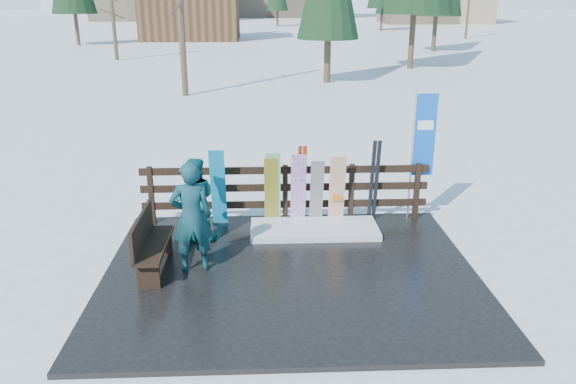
{
  "coord_description": "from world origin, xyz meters",
  "views": [
    {
      "loc": [
        -0.4,
        -8.15,
        4.28
      ],
      "look_at": [
        0.0,
        1.0,
        1.1
      ],
      "focal_mm": 35.0,
      "sensor_mm": 36.0,
      "label": 1
    }
  ],
  "objects_px": {
    "bench": "(150,242)",
    "snowboard_0": "(218,188)",
    "snowboard_1": "(273,189)",
    "snowboard_5": "(337,190)",
    "snowboard_4": "(317,192)",
    "rental_flag": "(422,140)",
    "person_front": "(191,217)",
    "snowboard_3": "(298,189)",
    "snowboard_2": "(271,191)",
    "person_back": "(195,200)"
  },
  "relations": [
    {
      "from": "snowboard_1",
      "to": "snowboard_2",
      "type": "distance_m",
      "value": 0.06
    },
    {
      "from": "snowboard_0",
      "to": "person_back",
      "type": "height_order",
      "value": "snowboard_0"
    },
    {
      "from": "person_back",
      "to": "snowboard_3",
      "type": "bearing_deg",
      "value": -165.99
    },
    {
      "from": "bench",
      "to": "snowboard_4",
      "type": "bearing_deg",
      "value": 32.91
    },
    {
      "from": "snowboard_3",
      "to": "snowboard_5",
      "type": "bearing_deg",
      "value": 0.0
    },
    {
      "from": "rental_flag",
      "to": "person_front",
      "type": "distance_m",
      "value": 4.74
    },
    {
      "from": "snowboard_0",
      "to": "person_back",
      "type": "bearing_deg",
      "value": -120.53
    },
    {
      "from": "snowboard_5",
      "to": "snowboard_1",
      "type": "bearing_deg",
      "value": -180.0
    },
    {
      "from": "snowboard_1",
      "to": "person_back",
      "type": "distance_m",
      "value": 1.55
    },
    {
      "from": "person_back",
      "to": "snowboard_5",
      "type": "bearing_deg",
      "value": -170.97
    },
    {
      "from": "snowboard_2",
      "to": "snowboard_5",
      "type": "height_order",
      "value": "snowboard_5"
    },
    {
      "from": "snowboard_3",
      "to": "person_back",
      "type": "height_order",
      "value": "person_back"
    },
    {
      "from": "snowboard_1",
      "to": "snowboard_4",
      "type": "xyz_separation_m",
      "value": [
        0.84,
        0.0,
        -0.09
      ]
    },
    {
      "from": "rental_flag",
      "to": "person_front",
      "type": "height_order",
      "value": "rental_flag"
    },
    {
      "from": "rental_flag",
      "to": "snowboard_3",
      "type": "bearing_deg",
      "value": -173.56
    },
    {
      "from": "snowboard_4",
      "to": "person_back",
      "type": "distance_m",
      "value": 2.34
    },
    {
      "from": "snowboard_1",
      "to": "snowboard_2",
      "type": "bearing_deg",
      "value": 180.0
    },
    {
      "from": "rental_flag",
      "to": "person_front",
      "type": "relative_size",
      "value": 1.42
    },
    {
      "from": "snowboard_3",
      "to": "snowboard_2",
      "type": "bearing_deg",
      "value": 180.0
    },
    {
      "from": "snowboard_3",
      "to": "person_front",
      "type": "relative_size",
      "value": 0.81
    },
    {
      "from": "snowboard_1",
      "to": "person_front",
      "type": "height_order",
      "value": "person_front"
    },
    {
      "from": "snowboard_0",
      "to": "snowboard_5",
      "type": "xyz_separation_m",
      "value": [
        2.27,
        0.0,
        -0.08
      ]
    },
    {
      "from": "snowboard_3",
      "to": "snowboard_5",
      "type": "height_order",
      "value": "snowboard_3"
    },
    {
      "from": "bench",
      "to": "person_front",
      "type": "relative_size",
      "value": 0.82
    },
    {
      "from": "snowboard_1",
      "to": "snowboard_5",
      "type": "relative_size",
      "value": 1.07
    },
    {
      "from": "snowboard_5",
      "to": "snowboard_4",
      "type": "bearing_deg",
      "value": 180.0
    },
    {
      "from": "snowboard_3",
      "to": "snowboard_1",
      "type": "bearing_deg",
      "value": 180.0
    },
    {
      "from": "bench",
      "to": "person_back",
      "type": "height_order",
      "value": "person_back"
    },
    {
      "from": "rental_flag",
      "to": "snowboard_5",
      "type": "bearing_deg",
      "value": -170.68
    },
    {
      "from": "bench",
      "to": "rental_flag",
      "type": "bearing_deg",
      "value": 23.39
    },
    {
      "from": "snowboard_0",
      "to": "rental_flag",
      "type": "relative_size",
      "value": 0.62
    },
    {
      "from": "rental_flag",
      "to": "person_front",
      "type": "xyz_separation_m",
      "value": [
        -4.2,
        -2.09,
        -0.69
      ]
    },
    {
      "from": "snowboard_1",
      "to": "snowboard_5",
      "type": "distance_m",
      "value": 1.23
    },
    {
      "from": "snowboard_3",
      "to": "rental_flag",
      "type": "height_order",
      "value": "rental_flag"
    },
    {
      "from": "person_front",
      "to": "snowboard_4",
      "type": "bearing_deg",
      "value": -150.23
    },
    {
      "from": "snowboard_2",
      "to": "snowboard_0",
      "type": "bearing_deg",
      "value": 180.0
    },
    {
      "from": "person_front",
      "to": "snowboard_5",
      "type": "bearing_deg",
      "value": -154.84
    },
    {
      "from": "bench",
      "to": "snowboard_0",
      "type": "xyz_separation_m",
      "value": [
        0.97,
        1.84,
        0.27
      ]
    },
    {
      "from": "snowboard_0",
      "to": "person_front",
      "type": "bearing_deg",
      "value": -98.86
    },
    {
      "from": "snowboard_0",
      "to": "snowboard_2",
      "type": "bearing_deg",
      "value": 0.0
    },
    {
      "from": "snowboard_4",
      "to": "rental_flag",
      "type": "relative_size",
      "value": 0.52
    },
    {
      "from": "snowboard_1",
      "to": "bench",
      "type": "bearing_deg",
      "value": -137.47
    },
    {
      "from": "bench",
      "to": "snowboard_1",
      "type": "relative_size",
      "value": 0.98
    },
    {
      "from": "snowboard_0",
      "to": "snowboard_3",
      "type": "bearing_deg",
      "value": -0.0
    },
    {
      "from": "person_back",
      "to": "bench",
      "type": "bearing_deg",
      "value": 59.38
    },
    {
      "from": "snowboard_0",
      "to": "snowboard_3",
      "type": "distance_m",
      "value": 1.52
    },
    {
      "from": "snowboard_4",
      "to": "snowboard_2",
      "type": "bearing_deg",
      "value": 180.0
    },
    {
      "from": "bench",
      "to": "snowboard_3",
      "type": "distance_m",
      "value": 3.11
    },
    {
      "from": "snowboard_2",
      "to": "snowboard_4",
      "type": "xyz_separation_m",
      "value": [
        0.87,
        0.0,
        -0.03
      ]
    },
    {
      "from": "snowboard_4",
      "to": "person_front",
      "type": "height_order",
      "value": "person_front"
    }
  ]
}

